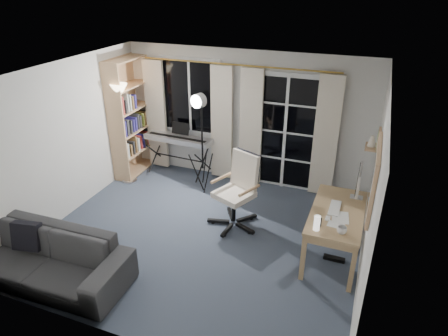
# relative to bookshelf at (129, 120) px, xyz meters

# --- Properties ---
(floor) EXTENTS (4.50, 4.00, 0.02)m
(floor) POSITION_rel_bookshelf_xyz_m (2.13, -1.52, -1.06)
(floor) COLOR #3B4455
(floor) RESTS_ON ground
(window) EXTENTS (1.20, 0.08, 1.40)m
(window) POSITION_rel_bookshelf_xyz_m (1.08, 0.45, 0.45)
(window) COLOR white
(window) RESTS_ON floor
(french_door) EXTENTS (1.32, 0.09, 2.11)m
(french_door) POSITION_rel_bookshelf_xyz_m (2.88, 0.45, -0.02)
(french_door) COLOR white
(french_door) RESTS_ON floor
(curtains) EXTENTS (3.60, 0.07, 2.13)m
(curtains) POSITION_rel_bookshelf_xyz_m (1.99, 0.36, 0.05)
(curtains) COLOR gold
(curtains) RESTS_ON floor
(bookshelf) EXTENTS (0.37, 1.03, 2.21)m
(bookshelf) POSITION_rel_bookshelf_xyz_m (0.00, 0.00, 0.00)
(bookshelf) COLOR tan
(bookshelf) RESTS_ON floor
(torchiere_lamp) EXTENTS (0.35, 0.35, 1.85)m
(torchiere_lamp) POSITION_rel_bookshelf_xyz_m (0.16, -0.42, 0.44)
(torchiere_lamp) COLOR #B2B2B7
(torchiere_lamp) RESTS_ON floor
(keyboard_piano) EXTENTS (1.34, 0.69, 0.96)m
(keyboard_piano) POSITION_rel_bookshelf_xyz_m (0.92, 0.17, -0.32)
(keyboard_piano) COLOR black
(keyboard_piano) RESTS_ON floor
(studio_light) EXTENTS (0.40, 0.40, 1.81)m
(studio_light) POSITION_rel_bookshelf_xyz_m (1.56, -0.23, 0.40)
(studio_light) COLOR black
(studio_light) RESTS_ON floor
(office_chair) EXTENTS (0.80, 0.81, 1.15)m
(office_chair) POSITION_rel_bookshelf_xyz_m (2.54, -0.96, -0.37)
(office_chair) COLOR black
(office_chair) RESTS_ON floor
(desk) EXTENTS (0.68, 1.35, 0.72)m
(desk) POSITION_rel_bookshelf_xyz_m (4.01, -1.29, -0.42)
(desk) COLOR tan
(desk) RESTS_ON floor
(monitor) EXTENTS (0.17, 0.52, 0.45)m
(monitor) POSITION_rel_bookshelf_xyz_m (4.21, -0.84, -0.06)
(monitor) COLOR silver
(monitor) RESTS_ON desk
(desk_clutter) EXTENTS (0.43, 0.81, 0.91)m
(desk_clutter) POSITION_rel_bookshelf_xyz_m (3.95, -1.52, -0.48)
(desk_clutter) COLOR white
(desk_clutter) RESTS_ON desk
(mug) EXTENTS (0.12, 0.09, 0.12)m
(mug) POSITION_rel_bookshelf_xyz_m (4.11, -1.79, -0.27)
(mug) COLOR silver
(mug) RESTS_ON desk
(wall_mirror) EXTENTS (0.04, 0.94, 0.74)m
(wall_mirror) POSITION_rel_bookshelf_xyz_m (4.35, -1.87, 0.50)
(wall_mirror) COLOR tan
(wall_mirror) RESTS_ON floor
(framed_print) EXTENTS (0.03, 0.42, 0.32)m
(framed_print) POSITION_rel_bookshelf_xyz_m (4.36, -0.97, 0.55)
(framed_print) COLOR tan
(framed_print) RESTS_ON floor
(wall_shelf) EXTENTS (0.16, 0.30, 0.18)m
(wall_shelf) POSITION_rel_bookshelf_xyz_m (4.29, -0.47, 0.36)
(wall_shelf) COLOR tan
(wall_shelf) RESTS_ON floor
(sofa) EXTENTS (2.20, 0.69, 0.86)m
(sofa) POSITION_rel_bookshelf_xyz_m (0.66, -3.07, -0.62)
(sofa) COLOR #323235
(sofa) RESTS_ON floor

